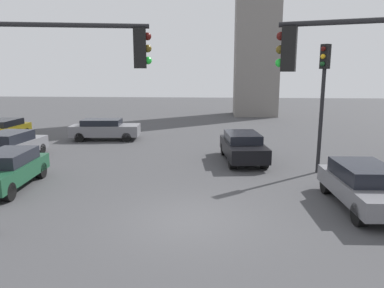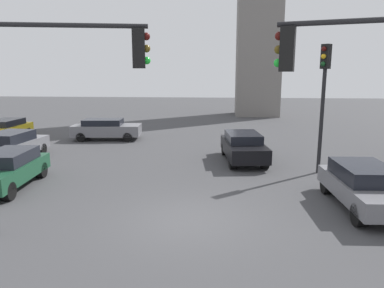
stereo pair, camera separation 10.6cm
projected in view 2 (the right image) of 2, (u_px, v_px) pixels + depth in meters
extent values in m
plane|color=#424244|center=(187.00, 220.00, 10.73)|extent=(106.12, 106.12, 0.00)
cylinder|color=black|center=(364.00, 21.00, 7.55)|extent=(3.48, 1.16, 0.12)
cube|color=black|center=(287.00, 49.00, 8.22)|extent=(0.40, 0.40, 1.00)
sphere|color=#4C0F0C|center=(279.00, 36.00, 8.23)|extent=(0.20, 0.20, 0.20)
sphere|color=#594714|center=(279.00, 50.00, 8.29)|extent=(0.20, 0.20, 0.20)
sphere|color=green|center=(278.00, 63.00, 8.35)|extent=(0.20, 0.20, 0.20)
cylinder|color=black|center=(62.00, 25.00, 8.95)|extent=(4.19, 0.92, 0.12)
cube|color=black|center=(139.00, 49.00, 9.25)|extent=(0.37, 0.37, 1.00)
sphere|color=#4C0F0C|center=(146.00, 36.00, 9.22)|extent=(0.20, 0.20, 0.20)
sphere|color=#594714|center=(147.00, 49.00, 9.28)|extent=(0.20, 0.20, 0.20)
sphere|color=green|center=(147.00, 61.00, 9.34)|extent=(0.20, 0.20, 0.20)
cylinder|color=black|center=(322.00, 110.00, 15.27)|extent=(0.16, 0.16, 5.45)
cube|color=black|center=(326.00, 57.00, 14.84)|extent=(0.45, 0.45, 1.00)
sphere|color=#4C0F0C|center=(324.00, 49.00, 14.65)|extent=(0.20, 0.20, 0.20)
sphere|color=yellow|center=(323.00, 56.00, 14.71)|extent=(0.20, 0.20, 0.20)
sphere|color=#14471E|center=(323.00, 64.00, 14.77)|extent=(0.20, 0.20, 0.20)
cube|color=slate|center=(13.00, 147.00, 18.06)|extent=(1.96, 4.03, 0.65)
cube|color=black|center=(9.00, 137.00, 17.76)|extent=(1.66, 2.28, 0.53)
cylinder|color=black|center=(16.00, 148.00, 19.52)|extent=(0.35, 0.59, 0.58)
cylinder|color=black|center=(41.00, 149.00, 19.34)|extent=(0.35, 0.59, 0.58)
cylinder|color=black|center=(11.00, 161.00, 16.72)|extent=(0.35, 0.59, 0.58)
cube|color=black|center=(243.00, 149.00, 17.66)|extent=(2.24, 4.35, 0.66)
cube|color=black|center=(243.00, 137.00, 17.76)|extent=(1.81, 2.50, 0.46)
cylinder|color=black|center=(265.00, 162.00, 16.36)|extent=(0.39, 0.66, 0.63)
cylinder|color=black|center=(233.00, 162.00, 16.31)|extent=(0.39, 0.66, 0.63)
cylinder|color=black|center=(252.00, 149.00, 19.14)|extent=(0.39, 0.66, 0.63)
cylinder|color=black|center=(225.00, 149.00, 19.09)|extent=(0.39, 0.66, 0.63)
cube|color=yellow|center=(4.00, 131.00, 23.26)|extent=(1.77, 4.19, 0.61)
cube|color=black|center=(5.00, 123.00, 23.37)|extent=(1.55, 2.35, 0.44)
cylinder|color=black|center=(2.00, 140.00, 21.87)|extent=(0.32, 0.60, 0.60)
cylinder|color=black|center=(27.00, 132.00, 24.65)|extent=(0.32, 0.60, 0.60)
cylinder|color=black|center=(7.00, 132.00, 24.77)|extent=(0.32, 0.60, 0.60)
cube|color=slate|center=(107.00, 130.00, 23.40)|extent=(4.47, 2.13, 0.67)
cube|color=black|center=(103.00, 122.00, 23.30)|extent=(2.55, 1.75, 0.42)
cylinder|color=black|center=(131.00, 133.00, 24.19)|extent=(0.62, 0.37, 0.59)
cylinder|color=black|center=(128.00, 137.00, 22.78)|extent=(0.62, 0.37, 0.59)
cylinder|color=black|center=(87.00, 133.00, 24.16)|extent=(0.62, 0.37, 0.59)
cylinder|color=black|center=(81.00, 137.00, 22.75)|extent=(0.62, 0.37, 0.59)
cube|color=#19472D|center=(8.00, 172.00, 13.59)|extent=(1.92, 4.13, 0.60)
cube|color=black|center=(9.00, 157.00, 13.68)|extent=(1.59, 2.35, 0.51)
cylinder|color=black|center=(8.00, 191.00, 12.30)|extent=(0.34, 0.67, 0.64)
cylinder|color=black|center=(41.00, 170.00, 14.98)|extent=(0.34, 0.67, 0.64)
cylinder|color=black|center=(9.00, 170.00, 14.98)|extent=(0.34, 0.67, 0.64)
cube|color=slate|center=(365.00, 190.00, 11.54)|extent=(1.95, 4.23, 0.57)
cube|color=black|center=(364.00, 173.00, 11.65)|extent=(1.66, 2.39, 0.52)
cylinder|color=black|center=(360.00, 215.00, 10.24)|extent=(0.35, 0.68, 0.67)
cylinder|color=black|center=(368.00, 185.00, 12.96)|extent=(0.35, 0.68, 0.67)
cylinder|color=black|center=(327.00, 185.00, 13.01)|extent=(0.35, 0.68, 0.67)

